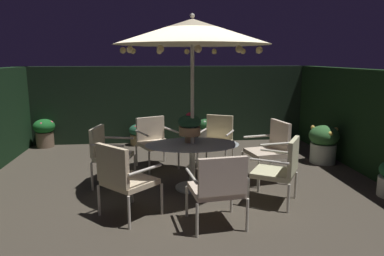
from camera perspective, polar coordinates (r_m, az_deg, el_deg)
name	(u,v)px	position (r m, az deg, el deg)	size (l,w,h in m)	color
ground_plane	(181,191)	(5.76, -1.70, -9.94)	(7.21, 7.20, 0.02)	#453E32
hedge_backdrop_rear	(170,104)	(8.89, -3.51, 3.82)	(7.21, 0.30, 1.86)	black
patio_dining_table	(192,153)	(5.66, 0.05, -4.04)	(1.49, 1.00, 0.74)	silver
patio_umbrella	(192,32)	(5.47, 0.05, 15.06)	(2.34, 2.34, 2.70)	beige
centerpiece_planter	(190,125)	(5.66, -0.37, 0.43)	(0.37, 0.37, 0.48)	tan
patio_chair_north	(271,146)	(6.19, 12.51, -2.89)	(0.69, 0.74, 1.02)	silver
patio_chair_northeast	(217,137)	(6.94, 4.05, -1.44)	(0.77, 0.77, 0.96)	silver
patio_chair_east	(155,139)	(6.86, -5.99, -1.71)	(0.83, 0.83, 0.94)	silver
patio_chair_southeast	(108,151)	(5.97, -13.32, -3.60)	(0.69, 0.68, 0.97)	silver
patio_chair_south	(123,176)	(4.71, -10.92, -7.55)	(0.86, 0.86, 1.00)	beige
patio_chair_southwest	(218,185)	(4.39, 4.23, -9.12)	(0.72, 0.67, 0.94)	beige
patio_chair_west	(281,167)	(5.24, 14.00, -6.03)	(0.81, 0.81, 0.96)	silver
potted_plant_back_left	(44,132)	(9.03, -22.48, -0.53)	(0.49, 0.49, 0.66)	#7E644F
potted_plant_right_near	(324,143)	(7.55, 20.26, -2.20)	(0.58, 0.58, 0.75)	beige
potted_plant_left_far	(137,134)	(8.64, -8.76, -0.95)	(0.38, 0.38, 0.50)	olive
potted_plant_back_right	(206,130)	(8.75, 2.19, -0.34)	(0.39, 0.39, 0.60)	beige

